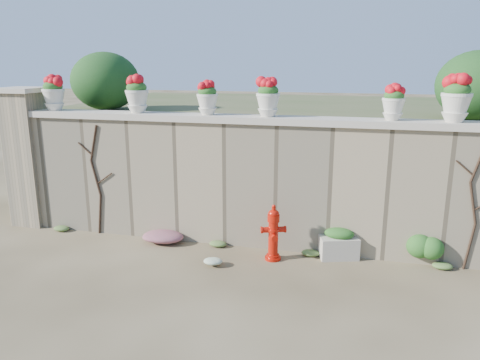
# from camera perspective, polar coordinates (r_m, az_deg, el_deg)

# --- Properties ---
(ground) EXTENTS (80.00, 80.00, 0.00)m
(ground) POSITION_cam_1_polar(r_m,az_deg,el_deg) (6.25, -2.32, -13.66)
(ground) COLOR #463A23
(ground) RESTS_ON ground
(stone_wall) EXTENTS (8.00, 0.40, 2.00)m
(stone_wall) POSITION_cam_1_polar(r_m,az_deg,el_deg) (7.51, 1.52, -0.57)
(stone_wall) COLOR gray
(stone_wall) RESTS_ON ground
(wall_cap) EXTENTS (8.10, 0.52, 0.10)m
(wall_cap) POSITION_cam_1_polar(r_m,az_deg,el_deg) (7.31, 1.58, 7.40)
(wall_cap) COLOR #C0B3A2
(wall_cap) RESTS_ON stone_wall
(gate_pillar) EXTENTS (0.72, 0.72, 2.48)m
(gate_pillar) POSITION_cam_1_polar(r_m,az_deg,el_deg) (9.28, -24.35, 2.65)
(gate_pillar) COLOR gray
(gate_pillar) RESTS_ON ground
(raised_fill) EXTENTS (9.00, 6.00, 2.00)m
(raised_fill) POSITION_cam_1_polar(r_m,az_deg,el_deg) (10.58, 5.39, 3.76)
(raised_fill) COLOR #384C23
(raised_fill) RESTS_ON ground
(back_shrub_left) EXTENTS (1.30, 1.30, 1.10)m
(back_shrub_left) POSITION_cam_1_polar(r_m,az_deg,el_deg) (9.58, -16.10, 11.51)
(back_shrub_left) COLOR #143814
(back_shrub_left) RESTS_ON raised_fill
(back_shrub_right) EXTENTS (1.30, 1.30, 1.10)m
(back_shrub_right) POSITION_cam_1_polar(r_m,az_deg,el_deg) (8.48, 27.01, 10.23)
(back_shrub_right) COLOR #143814
(back_shrub_right) RESTS_ON raised_fill
(vine_left) EXTENTS (0.60, 0.04, 1.91)m
(vine_left) POSITION_cam_1_polar(r_m,az_deg,el_deg) (8.31, -17.10, 0.19)
(vine_left) COLOR black
(vine_left) RESTS_ON ground
(vine_right) EXTENTS (0.60, 0.04, 1.91)m
(vine_right) POSITION_cam_1_polar(r_m,az_deg,el_deg) (7.31, 26.61, -2.62)
(vine_right) COLOR black
(vine_right) RESTS_ON ground
(fire_hydrant) EXTENTS (0.37, 0.27, 0.86)m
(fire_hydrant) POSITION_cam_1_polar(r_m,az_deg,el_deg) (7.07, 4.09, -6.40)
(fire_hydrant) COLOR #B41306
(fire_hydrant) RESTS_ON ground
(planter_box) EXTENTS (0.65, 0.49, 0.48)m
(planter_box) POSITION_cam_1_polar(r_m,az_deg,el_deg) (7.35, 11.94, -7.64)
(planter_box) COLOR #C0B3A2
(planter_box) RESTS_ON ground
(green_shrub) EXTENTS (0.68, 0.61, 0.65)m
(green_shrub) POSITION_cam_1_polar(r_m,az_deg,el_deg) (7.39, 21.90, -7.42)
(green_shrub) COLOR #1E5119
(green_shrub) RESTS_ON ground
(magenta_clump) EXTENTS (0.92, 0.61, 0.24)m
(magenta_clump) POSITION_cam_1_polar(r_m,az_deg,el_deg) (7.93, -9.88, -6.65)
(magenta_clump) COLOR #BE2677
(magenta_clump) RESTS_ON ground
(white_flowers) EXTENTS (0.49, 0.39, 0.18)m
(white_flowers) POSITION_cam_1_polar(r_m,az_deg,el_deg) (6.93, -2.78, -9.92)
(white_flowers) COLOR white
(white_flowers) RESTS_ON ground
(urn_pot_0) EXTENTS (0.38, 0.38, 0.59)m
(urn_pot_0) POSITION_cam_1_polar(r_m,az_deg,el_deg) (8.75, -21.79, 9.80)
(urn_pot_0) COLOR beige
(urn_pot_0) RESTS_ON wall_cap
(urn_pot_1) EXTENTS (0.38, 0.38, 0.60)m
(urn_pot_1) POSITION_cam_1_polar(r_m,az_deg,el_deg) (7.94, -12.45, 10.13)
(urn_pot_1) COLOR beige
(urn_pot_1) RESTS_ON wall_cap
(urn_pot_2) EXTENTS (0.34, 0.34, 0.53)m
(urn_pot_2) POSITION_cam_1_polar(r_m,az_deg,el_deg) (7.48, -4.01, 9.92)
(urn_pot_2) COLOR beige
(urn_pot_2) RESTS_ON wall_cap
(urn_pot_3) EXTENTS (0.36, 0.36, 0.57)m
(urn_pot_3) POSITION_cam_1_polar(r_m,az_deg,el_deg) (7.23, 3.44, 9.95)
(urn_pot_3) COLOR beige
(urn_pot_3) RESTS_ON wall_cap
(urn_pot_4) EXTENTS (0.33, 0.33, 0.51)m
(urn_pot_4) POSITION_cam_1_polar(r_m,az_deg,el_deg) (7.12, 18.21, 8.96)
(urn_pot_4) COLOR beige
(urn_pot_4) RESTS_ON wall_cap
(urn_pot_5) EXTENTS (0.41, 0.41, 0.64)m
(urn_pot_5) POSITION_cam_1_polar(r_m,az_deg,el_deg) (7.21, 24.87, 8.95)
(urn_pot_5) COLOR beige
(urn_pot_5) RESTS_ON wall_cap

